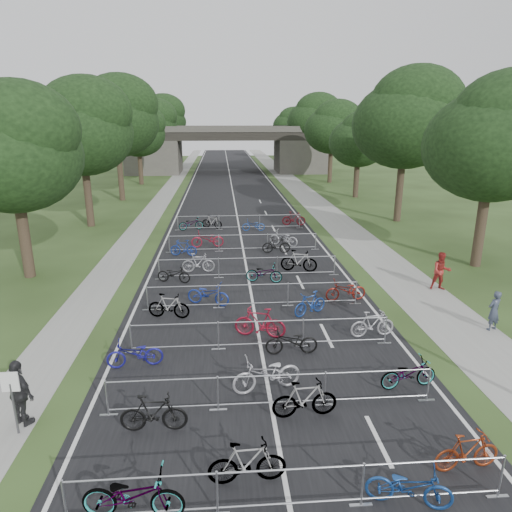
{
  "coord_description": "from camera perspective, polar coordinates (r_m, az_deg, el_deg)",
  "views": [
    {
      "loc": [
        -1.31,
        -7.65,
        7.96
      ],
      "look_at": [
        0.43,
        15.18,
        1.1
      ],
      "focal_mm": 32.0,
      "sensor_mm": 36.0,
      "label": 1
    }
  ],
  "objects": [
    {
      "name": "ground",
      "position": [
        11.12,
        4.28,
        -29.1
      ],
      "size": [
        200.0,
        200.0,
        0.0
      ],
      "primitive_type": "plane",
      "color": "#2C3F1B",
      "rests_on": "ground"
    },
    {
      "name": "road",
      "position": [
        58.21,
        -3.07,
        8.8
      ],
      "size": [
        11.0,
        140.0,
        0.01
      ],
      "primitive_type": "cube",
      "color": "black",
      "rests_on": "ground"
    },
    {
      "name": "sidewalk_right",
      "position": [
        58.94,
        4.82,
        8.86
      ],
      "size": [
        3.0,
        140.0,
        0.01
      ],
      "primitive_type": "cube",
      "color": "gray",
      "rests_on": "ground"
    },
    {
      "name": "sidewalk_left",
      "position": [
        58.52,
        -10.52,
        8.59
      ],
      "size": [
        2.0,
        140.0,
        0.01
      ],
      "primitive_type": "cube",
      "color": "gray",
      "rests_on": "ground"
    },
    {
      "name": "lane_markings",
      "position": [
        58.21,
        -3.07,
        8.8
      ],
      "size": [
        0.12,
        140.0,
        0.0
      ],
      "primitive_type": "cube",
      "color": "silver",
      "rests_on": "ground"
    },
    {
      "name": "overpass_bridge",
      "position": [
        72.8,
        -3.42,
        13.16
      ],
      "size": [
        31.0,
        8.0,
        7.05
      ],
      "color": "#4A4642",
      "rests_on": "ground"
    },
    {
      "name": "park_sign",
      "position": [
        13.72,
        -28.25,
        -14.7
      ],
      "size": [
        0.45,
        0.06,
        1.83
      ],
      "color": "#4C4C51",
      "rests_on": "ground"
    },
    {
      "name": "tree_left_0",
      "position": [
        25.68,
        -28.09,
        11.49
      ],
      "size": [
        6.72,
        6.72,
        10.25
      ],
      "color": "#33261C",
      "rests_on": "ground"
    },
    {
      "name": "tree_right_0",
      "position": [
        27.66,
        27.79,
        12.68
      ],
      "size": [
        7.17,
        7.17,
        10.93
      ],
      "color": "#33261C",
      "rests_on": "ground"
    },
    {
      "name": "tree_left_1",
      "position": [
        36.98,
        -20.9,
        14.61
      ],
      "size": [
        7.56,
        7.56,
        11.53
      ],
      "color": "#33261C",
      "rests_on": "ground"
    },
    {
      "name": "tree_right_1",
      "position": [
        38.39,
        18.41,
        15.78
      ],
      "size": [
        8.18,
        8.18,
        12.47
      ],
      "color": "#33261C",
      "rests_on": "ground"
    },
    {
      "name": "tree_left_2",
      "position": [
        48.63,
        -17.03,
        16.17
      ],
      "size": [
        8.4,
        8.4,
        12.81
      ],
      "color": "#33261C",
      "rests_on": "ground"
    },
    {
      "name": "tree_right_2",
      "position": [
        49.75,
        12.86,
        13.96
      ],
      "size": [
        6.16,
        6.16,
        9.39
      ],
      "color": "#33261C",
      "rests_on": "ground"
    },
    {
      "name": "tree_left_3",
      "position": [
        60.44,
        -14.46,
        14.78
      ],
      "size": [
        6.72,
        6.72,
        10.25
      ],
      "color": "#33261C",
      "rests_on": "ground"
    },
    {
      "name": "tree_right_3",
      "position": [
        61.31,
        9.58,
        15.49
      ],
      "size": [
        7.17,
        7.17,
        10.93
      ],
      "color": "#33261C",
      "rests_on": "ground"
    },
    {
      "name": "tree_left_4",
      "position": [
        72.29,
        -12.88,
        15.76
      ],
      "size": [
        7.56,
        7.56,
        11.53
      ],
      "color": "#33261C",
      "rests_on": "ground"
    },
    {
      "name": "tree_right_4",
      "position": [
        73.01,
        7.32,
        16.5
      ],
      "size": [
        8.18,
        8.18,
        12.47
      ],
      "color": "#33261C",
      "rests_on": "ground"
    },
    {
      "name": "tree_left_5",
      "position": [
        84.18,
        -11.74,
        16.46
      ],
      "size": [
        8.4,
        8.4,
        12.81
      ],
      "color": "#33261C",
      "rests_on": "ground"
    },
    {
      "name": "tree_right_5",
      "position": [
        84.84,
        5.61,
        15.24
      ],
      "size": [
        6.16,
        6.16,
        9.39
      ],
      "color": "#33261C",
      "rests_on": "ground"
    },
    {
      "name": "tree_left_6",
      "position": [
        96.12,
        -10.79,
        15.52
      ],
      "size": [
        6.72,
        6.72,
        10.25
      ],
      "color": "#33261C",
      "rests_on": "ground"
    },
    {
      "name": "tree_right_6",
      "position": [
        96.66,
        4.38,
        16.02
      ],
      "size": [
        7.17,
        7.17,
        10.93
      ],
      "color": "#33261C",
      "rests_on": "ground"
    },
    {
      "name": "barrier_row_0",
      "position": [
        10.73,
        4.35,
        -27.07
      ],
      "size": [
        9.7,
        0.08,
        1.1
      ],
      "color": "#A7A9AF",
      "rests_on": "ground"
    },
    {
      "name": "barrier_row_1",
      "position": [
        13.54,
        1.99,
        -16.54
      ],
      "size": [
        9.7,
        0.08,
        1.1
      ],
      "color": "#A7A9AF",
      "rests_on": "ground"
    },
    {
      "name": "barrier_row_2",
      "position": [
        16.65,
        0.62,
        -9.77
      ],
      "size": [
        9.7,
        0.08,
        1.1
      ],
      "color": "#A7A9AF",
      "rests_on": "ground"
    },
    {
      "name": "barrier_row_3",
      "position": [
        20.11,
        -0.32,
        -4.95
      ],
      "size": [
        9.7,
        0.08,
        1.1
      ],
      "color": "#A7A9AF",
      "rests_on": "ground"
    },
    {
      "name": "barrier_row_4",
      "position": [
        23.87,
        -1.0,
        -1.42
      ],
      "size": [
        9.7,
        0.08,
        1.1
      ],
      "color": "#A7A9AF",
      "rests_on": "ground"
    },
    {
      "name": "barrier_row_5",
      "position": [
        28.66,
        -1.6,
        1.68
      ],
      "size": [
        9.7,
        0.08,
        1.1
      ],
      "color": "#A7A9AF",
      "rests_on": "ground"
    },
    {
      "name": "barrier_row_6",
      "position": [
        34.48,
        -2.09,
        4.25
      ],
      "size": [
        9.7,
        0.08,
        1.1
      ],
      "color": "#A7A9AF",
      "rests_on": "ground"
    },
    {
      "name": "bike_0",
      "position": [
        10.87,
        -15.11,
        -26.92
      ],
      "size": [
        2.2,
        0.94,
        1.12
      ],
      "primitive_type": "imported",
      "rotation": [
        0.0,
        0.0,
        1.48
      ],
      "color": "#A7A9AF",
      "rests_on": "ground"
    },
    {
      "name": "bike_1",
      "position": [
        11.28,
        -1.11,
        -24.44
      ],
      "size": [
        1.82,
        0.59,
        1.08
      ],
      "primitive_type": "imported",
      "rotation": [
        0.0,
        0.0,
        1.62
      ],
      "color": "#A7A9AF",
      "rests_on": "ground"
    },
    {
      "name": "bike_2",
      "position": [
        11.34,
        18.6,
        -25.64
      ],
      "size": [
        1.93,
        1.12,
        0.96
      ],
      "primitive_type": "imported",
      "rotation": [
        0.0,
        0.0,
        1.29
      ],
      "color": "navy",
      "rests_on": "ground"
    },
    {
      "name": "bike_3",
      "position": [
        12.63,
        24.89,
        -21.35
      ],
      "size": [
        1.69,
        0.63,
        0.99
      ],
      "primitive_type": "imported",
      "rotation": [
        0.0,
        0.0,
        1.67
      ],
      "color": "maroon",
      "rests_on": "ground"
    },
    {
      "name": "bike_4",
      "position": [
        12.99,
        -12.68,
        -18.65
      ],
      "size": [
        1.8,
        0.56,
        1.07
      ],
      "primitive_type": "imported",
      "rotation": [
        0.0,
        0.0,
        1.54
      ],
      "color": "black",
      "rests_on": "ground"
    },
    {
      "name": "bike_5",
      "position": [
        14.26,
        1.38,
        -14.56
      ],
      "size": [
        2.28,
        1.24,
        1.14
      ],
      "primitive_type": "imported",
      "rotation": [
        0.0,
        0.0,
        4.95
      ],
      "color": "#B5B3BB",
      "rests_on": "ground"
    },
    {
      "name": "bike_6",
      "position": [
        13.26,
        6.1,
        -17.38
      ],
      "size": [
        1.87,
        0.65,
        1.11
      ],
      "primitive_type": "imported",
      "rotation": [
        0.0,
        0.0,
        1.64
      ],
      "color": "#A7A9AF",
      "rests_on": "ground"
    },
    {
      "name": "bike_7",
      "position": [
        15.2,
        18.5,
        -13.76
      ],
      "size": [
        1.9,
        0.88,
        0.96
      ],
      "primitive_type": "imported",
      "rotation": [
        0.0,
        0.0,
        1.71
      ],
      "color": "#A7A9AF",
      "rests_on": "ground"
    },
    {
      "name": "bike_8",
      "position": [
        16.02,
        -14.91,
        -11.75
      ],
      "size": [
        1.92,
        0.87,
        0.97
      ],
      "primitive_type": "imported",
      "rotation": [
        0.0,
        0.0,
        4.84
      ],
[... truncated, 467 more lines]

